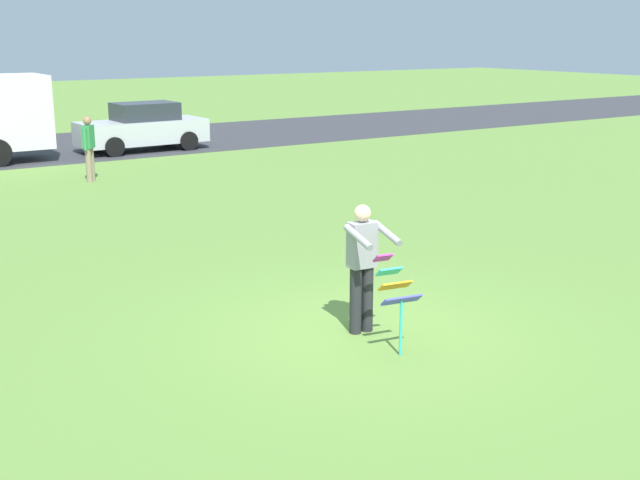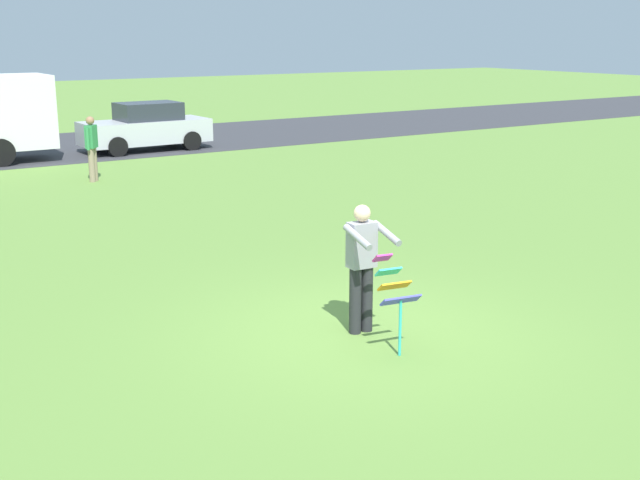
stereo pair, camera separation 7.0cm
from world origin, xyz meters
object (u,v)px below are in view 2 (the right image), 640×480
Objects in this scene: person_kite_flyer at (362,264)px; kite_held at (394,289)px; parked_car_silver at (146,127)px; person_walker_near at (92,147)px.

kite_held is (-0.05, -0.75, -0.14)m from person_kite_flyer.
kite_held is at bearing -102.18° from parked_car_silver.
person_walker_near is at bearing -124.98° from parked_car_silver.
person_kite_flyer reaches higher than parked_car_silver.
person_kite_flyer is 0.77m from kite_held.
person_kite_flyer is at bearing 85.95° from kite_held.
parked_car_silver is at bearing 55.02° from person_walker_near.
parked_car_silver reaches higher than kite_held.
person_walker_near is (0.61, 13.12, -0.02)m from person_kite_flyer.
parked_car_silver is (3.98, 17.93, -0.18)m from person_kite_flyer.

